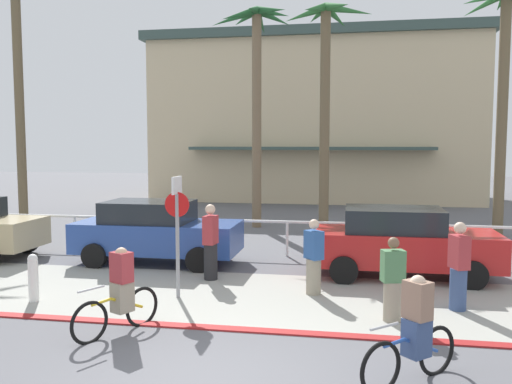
# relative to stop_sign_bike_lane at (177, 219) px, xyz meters

# --- Properties ---
(ground_plane) EXTENTS (80.00, 80.00, 0.00)m
(ground_plane) POSITION_rel_stop_sign_bike_lane_xyz_m (1.74, 6.11, -1.68)
(ground_plane) COLOR #5B5B60
(sidewalk_strip) EXTENTS (44.00, 4.00, 0.02)m
(sidewalk_strip) POSITION_rel_stop_sign_bike_lane_xyz_m (1.74, 0.31, -1.67)
(sidewalk_strip) COLOR #9E9E93
(sidewalk_strip) RESTS_ON ground
(curb_paint) EXTENTS (44.00, 0.24, 0.03)m
(curb_paint) POSITION_rel_stop_sign_bike_lane_xyz_m (1.74, -1.69, -1.66)
(curb_paint) COLOR maroon
(curb_paint) RESTS_ON ground
(building_backdrop) EXTENTS (18.77, 9.59, 9.41)m
(building_backdrop) POSITION_rel_stop_sign_bike_lane_xyz_m (1.32, 22.20, 3.05)
(building_backdrop) COLOR beige
(building_backdrop) RESTS_ON ground
(rail_fence) EXTENTS (26.46, 0.08, 1.04)m
(rail_fence) POSITION_rel_stop_sign_bike_lane_xyz_m (1.74, 4.61, -0.84)
(rail_fence) COLOR white
(rail_fence) RESTS_ON ground
(stop_sign_bike_lane) EXTENTS (0.52, 0.56, 2.56)m
(stop_sign_bike_lane) POSITION_rel_stop_sign_bike_lane_xyz_m (0.00, 0.00, 0.00)
(stop_sign_bike_lane) COLOR gray
(stop_sign_bike_lane) RESTS_ON ground
(bollard_1) EXTENTS (0.20, 0.20, 1.00)m
(bollard_1) POSITION_rel_stop_sign_bike_lane_xyz_m (-2.81, -0.80, -1.16)
(bollard_1) COLOR white
(bollard_1) RESTS_ON ground
(palm_tree_1) EXTENTS (3.22, 2.96, 9.80)m
(palm_tree_1) POSITION_rel_stop_sign_bike_lane_xyz_m (-9.50, 9.00, 5.56)
(palm_tree_1) COLOR brown
(palm_tree_1) RESTS_ON ground
(palm_tree_2) EXTENTS (3.17, 3.50, 8.40)m
(palm_tree_2) POSITION_rel_stop_sign_bike_lane_xyz_m (-0.11, 9.91, 4.64)
(palm_tree_2) COLOR #756047
(palm_tree_2) RESTS_ON ground
(palm_tree_3) EXTENTS (3.11, 2.78, 8.18)m
(palm_tree_3) POSITION_rel_stop_sign_bike_lane_xyz_m (2.58, 8.93, 4.11)
(palm_tree_3) COLOR brown
(palm_tree_3) RESTS_ON ground
(palm_tree_4) EXTENTS (3.24, 2.98, 8.48)m
(palm_tree_4) POSITION_rel_stop_sign_bike_lane_xyz_m (8.60, 9.26, 4.64)
(palm_tree_4) COLOR brown
(palm_tree_4) RESTS_ON ground
(car_blue_1) EXTENTS (4.40, 2.02, 1.69)m
(car_blue_1) POSITION_rel_stop_sign_bike_lane_xyz_m (-1.66, 3.13, -0.81)
(car_blue_1) COLOR #284793
(car_blue_1) RESTS_ON ground
(car_red_2) EXTENTS (4.40, 2.02, 1.69)m
(car_red_2) POSITION_rel_stop_sign_bike_lane_xyz_m (4.75, 2.67, -0.81)
(car_red_2) COLOR red
(car_red_2) RESTS_ON ground
(cyclist_yellow_0) EXTENTS (0.89, 1.64, 1.50)m
(cyclist_yellow_0) POSITION_rel_stop_sign_bike_lane_xyz_m (-0.32, -2.14, -0.98)
(cyclist_yellow_0) COLOR black
(cyclist_yellow_0) RESTS_ON ground
(cyclist_blue_1) EXTENTS (1.37, 1.28, 1.50)m
(cyclist_blue_1) POSITION_rel_stop_sign_bike_lane_xyz_m (4.42, -3.26, -0.98)
(cyclist_blue_1) COLOR black
(cyclist_blue_1) RESTS_ON ground
(pedestrian_0) EXTENTS (0.46, 0.40, 1.56)m
(pedestrian_0) POSITION_rel_stop_sign_bike_lane_xyz_m (4.31, -0.77, -0.96)
(pedestrian_0) COLOR gray
(pedestrian_0) RESTS_ON ground
(pedestrian_1) EXTENTS (0.46, 0.47, 1.64)m
(pedestrian_1) POSITION_rel_stop_sign_bike_lane_xyz_m (2.78, 0.75, -0.92)
(pedestrian_1) COLOR gray
(pedestrian_1) RESTS_ON ground
(pedestrian_2) EXTENTS (0.36, 0.43, 1.82)m
(pedestrian_2) POSITION_rel_stop_sign_bike_lane_xyz_m (0.29, 1.57, -0.83)
(pedestrian_2) COLOR #232326
(pedestrian_2) RESTS_ON ground
(pedestrian_3) EXTENTS (0.41, 0.46, 1.74)m
(pedestrian_3) POSITION_rel_stop_sign_bike_lane_xyz_m (5.61, 0.14, -0.87)
(pedestrian_3) COLOR #384C7A
(pedestrian_3) RESTS_ON ground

